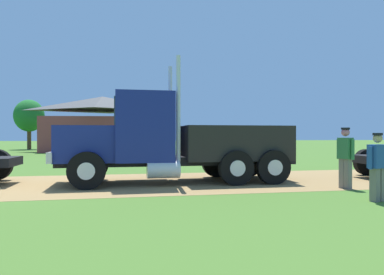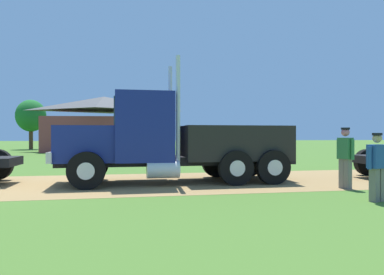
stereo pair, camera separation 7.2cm
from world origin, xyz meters
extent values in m
plane|color=#456C26|center=(0.00, 0.00, 0.00)|extent=(200.00, 200.00, 0.00)
cube|color=#997847|center=(0.00, 0.00, 0.00)|extent=(120.00, 5.59, 0.01)
cube|color=black|center=(3.49, -0.03, 0.74)|extent=(7.80, 1.59, 0.28)
cube|color=navy|center=(0.50, -0.05, 1.31)|extent=(1.82, 2.04, 1.14)
cube|color=silver|center=(-0.46, -0.05, 0.92)|extent=(0.17, 2.22, 0.32)
cube|color=navy|center=(2.31, -0.04, 1.84)|extent=(1.81, 2.33, 2.20)
cube|color=#2D3D4C|center=(1.39, -0.04, 2.28)|extent=(0.05, 1.93, 0.97)
cylinder|color=silver|center=(3.33, -0.95, 2.41)|extent=(0.14, 0.14, 3.33)
cylinder|color=silver|center=(3.32, 0.89, 2.41)|extent=(0.14, 0.14, 3.33)
cylinder|color=silver|center=(2.85, -1.05, 0.53)|extent=(1.00, 0.53, 0.52)
cube|color=black|center=(5.39, -0.02, 1.32)|extent=(3.59, 2.34, 1.16)
cylinder|color=black|center=(0.60, -1.20, 0.55)|extent=(1.11, 0.31, 1.11)
cylinder|color=silver|center=(0.60, -1.36, 0.55)|extent=(0.50, 0.04, 0.50)
cylinder|color=black|center=(0.58, 1.11, 0.55)|extent=(1.11, 0.31, 1.11)
cylinder|color=silver|center=(0.58, 1.27, 0.55)|extent=(0.50, 0.04, 0.50)
cylinder|color=black|center=(6.39, -1.17, 0.55)|extent=(1.11, 0.31, 1.11)
cylinder|color=silver|center=(6.39, -1.33, 0.55)|extent=(0.50, 0.04, 0.50)
cylinder|color=black|center=(6.37, 1.14, 0.55)|extent=(1.11, 0.31, 1.11)
cylinder|color=silver|center=(6.37, 1.30, 0.55)|extent=(0.50, 0.04, 0.50)
cylinder|color=black|center=(5.14, -1.18, 0.55)|extent=(1.11, 0.31, 1.11)
cylinder|color=silver|center=(5.14, -1.34, 0.55)|extent=(0.50, 0.04, 0.50)
cylinder|color=black|center=(5.12, 1.14, 0.55)|extent=(1.11, 0.31, 1.11)
cylinder|color=silver|center=(5.12, 1.30, 0.55)|extent=(0.50, 0.04, 0.50)
cylinder|color=black|center=(11.17, 0.65, 0.52)|extent=(1.05, 0.39, 1.03)
cylinder|color=silver|center=(11.19, 0.81, 0.52)|extent=(0.47, 0.08, 0.46)
cube|color=#264C8C|center=(7.60, -4.46, 1.08)|extent=(0.51, 0.38, 0.56)
sphere|color=tan|center=(7.60, -4.46, 1.51)|extent=(0.22, 0.22, 0.22)
cylinder|color=black|center=(7.60, -4.46, 1.61)|extent=(0.23, 0.23, 0.06)
cube|color=slate|center=(7.50, -4.49, 0.40)|extent=(0.21, 0.22, 0.80)
cube|color=slate|center=(7.69, -4.43, 0.40)|extent=(0.21, 0.22, 0.80)
cylinder|color=#264C8C|center=(7.34, -4.54, 1.05)|extent=(0.10, 0.10, 0.54)
cube|color=#33723F|center=(8.12, -2.44, 1.20)|extent=(0.37, 0.45, 0.63)
sphere|color=#C56B7A|center=(8.12, -2.44, 1.67)|extent=(0.24, 0.24, 0.24)
cylinder|color=black|center=(8.12, -2.44, 1.78)|extent=(0.25, 0.25, 0.06)
cube|color=slate|center=(8.09, -2.36, 0.44)|extent=(0.22, 0.21, 0.88)
cube|color=slate|center=(8.15, -2.52, 0.44)|extent=(0.22, 0.21, 0.88)
cylinder|color=#33723F|center=(8.04, -2.21, 1.17)|extent=(0.10, 0.10, 0.59)
cylinder|color=#33723F|center=(8.20, -2.66, 1.17)|extent=(0.10, 0.10, 0.59)
cube|color=brown|center=(-0.25, 24.48, 1.67)|extent=(11.12, 7.20, 3.33)
pyramid|color=#484848|center=(-0.25, 24.48, 4.73)|extent=(11.67, 7.56, 1.39)
cube|color=black|center=(-2.16, 21.61, 1.10)|extent=(1.80, 0.26, 2.20)
cylinder|color=#513823|center=(-8.71, 31.58, 1.26)|extent=(0.44, 0.44, 2.51)
ellipsoid|color=#1E6B27|center=(-8.71, 31.58, 3.83)|extent=(3.30, 3.30, 3.63)
camera|label=1|loc=(1.59, -12.03, 1.57)|focal=33.68mm
camera|label=2|loc=(1.66, -12.05, 1.57)|focal=33.68mm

